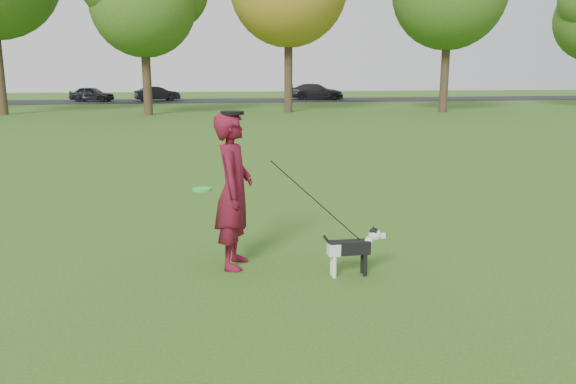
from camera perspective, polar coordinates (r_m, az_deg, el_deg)
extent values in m
plane|color=#285116|center=(7.12, 1.66, -7.62)|extent=(120.00, 120.00, 0.00)
cube|color=black|center=(46.66, -7.53, 9.19)|extent=(120.00, 7.00, 0.02)
imported|color=#510B1E|center=(6.93, -5.53, 0.10)|extent=(0.61, 0.79, 1.94)
cube|color=black|center=(6.77, 6.22, -5.62)|extent=(0.50, 0.15, 0.16)
cube|color=silver|center=(6.72, 4.66, -5.79)|extent=(0.14, 0.16, 0.15)
cylinder|color=silver|center=(6.74, 4.74, -7.60)|extent=(0.05, 0.05, 0.27)
cylinder|color=silver|center=(6.84, 4.53, -7.30)|extent=(0.05, 0.05, 0.27)
cylinder|color=black|center=(6.84, 7.84, -7.39)|extent=(0.05, 0.05, 0.27)
cylinder|color=black|center=(6.93, 7.58, -7.10)|extent=(0.05, 0.05, 0.27)
cylinder|color=silver|center=(6.81, 8.05, -5.18)|extent=(0.16, 0.10, 0.18)
sphere|color=silver|center=(6.81, 8.80, -4.34)|extent=(0.15, 0.15, 0.15)
sphere|color=black|center=(6.80, 8.74, -4.09)|extent=(0.12, 0.12, 0.12)
cube|color=silver|center=(6.84, 9.45, -4.41)|extent=(0.10, 0.06, 0.05)
sphere|color=black|center=(6.86, 9.88, -4.39)|extent=(0.03, 0.03, 0.03)
cone|color=black|center=(6.75, 8.86, -3.82)|extent=(0.05, 0.05, 0.06)
cone|color=black|center=(6.83, 8.65, -3.63)|extent=(0.05, 0.05, 0.06)
cylinder|color=black|center=(6.69, 4.26, -5.27)|extent=(0.17, 0.03, 0.23)
cylinder|color=black|center=(6.80, 7.65, -5.14)|extent=(0.11, 0.11, 0.02)
imported|color=black|center=(47.35, -19.30, 9.37)|extent=(3.65, 2.30, 1.16)
imported|color=black|center=(46.73, -13.14, 9.70)|extent=(3.68, 2.27, 1.15)
imported|color=black|center=(47.62, 2.87, 10.15)|extent=(4.75, 2.37, 1.32)
cylinder|color=#1CE233|center=(6.75, -8.73, 0.28)|extent=(0.23, 0.23, 0.02)
cylinder|color=black|center=(6.80, -5.69, 8.00)|extent=(0.28, 0.28, 0.04)
cylinder|color=#38281C|center=(32.20, -14.16, 11.32)|extent=(0.48, 0.48, 4.20)
cylinder|color=#38281C|center=(33.50, 0.04, 12.42)|extent=(0.48, 0.48, 5.04)
cylinder|color=#38281C|center=(34.65, 15.65, 11.80)|extent=(0.48, 0.48, 4.83)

